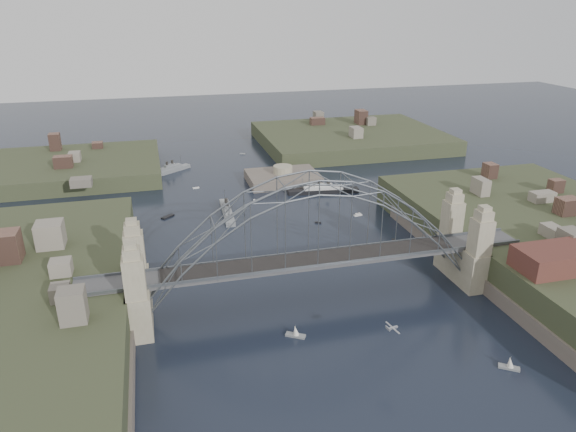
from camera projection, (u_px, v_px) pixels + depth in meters
The scene contains 22 objects.
ground at pixel (312, 299), 100.34m from camera, with size 500.00×500.00×0.00m, color black.
bridge at pixel (313, 240), 95.74m from camera, with size 84.00×13.80×24.60m.
shore_east at pixel (567, 255), 113.13m from camera, with size 50.50×90.00×12.00m.
headland_nw at pixel (66, 174), 172.40m from camera, with size 60.00×45.00×9.00m, color #343B22.
headland_ne at pixel (350, 143), 210.54m from camera, with size 70.00×55.00×9.50m, color #343B22.
fort_island at pixel (283, 183), 166.10m from camera, with size 22.00×16.00×9.40m.
wharf_shed at pixel (570, 257), 94.43m from camera, with size 20.00×8.00×4.00m, color #592D26.
naval_cruiser_near at pixel (227, 211), 140.40m from camera, with size 3.16×18.16×5.42m.
naval_cruiser_far at pixel (170, 170), 175.45m from camera, with size 13.95×11.32×5.35m.
ocean_liner at pixel (323, 190), 156.42m from camera, with size 21.35×5.60×5.19m.
aeroplane at pixel (391, 328), 78.41m from camera, with size 1.91×3.46×0.50m.
small_boat_a at pixel (186, 270), 110.97m from camera, with size 0.92×2.19×0.45m.
small_boat_b at pixel (318, 223), 134.93m from camera, with size 1.68×1.20×0.45m.
small_boat_c at pixel (295, 333), 88.67m from camera, with size 3.48×2.76×2.38m.
small_boat_d at pixel (358, 215), 139.52m from camera, with size 2.37×1.11×1.43m.
small_boat_e at pixel (168, 217), 138.68m from camera, with size 3.63×3.41×0.45m.
small_boat_f at pixel (255, 201), 149.92m from camera, with size 0.65×1.73×0.45m.
small_boat_g at pixel (510, 365), 80.80m from camera, with size 3.18×2.66×2.38m.
small_boat_h at pixel (196, 188), 160.35m from camera, with size 2.03×0.90×0.45m.
small_boat_i at pixel (394, 241), 124.22m from camera, with size 1.50×2.62×0.45m.
small_boat_k at pixel (243, 154), 197.04m from camera, with size 2.11×1.17×0.45m.
small_boat_l at pixel (99, 245), 122.41m from camera, with size 1.93×2.80×0.45m.
Camera 1 is at (-26.61, -83.16, 52.10)m, focal length 32.83 mm.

